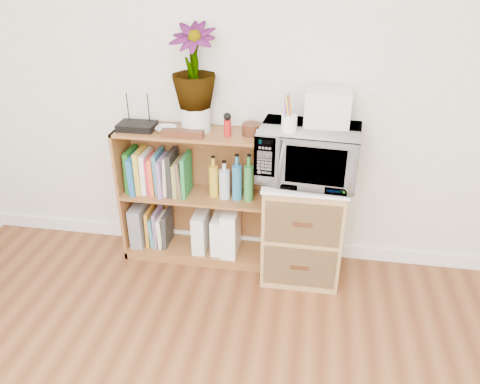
# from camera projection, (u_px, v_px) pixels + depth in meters

# --- Properties ---
(skirting_board) EXTENTS (4.00, 0.02, 0.10)m
(skirting_board) POSITION_uv_depth(u_px,v_px,m) (248.00, 242.00, 3.48)
(skirting_board) COLOR white
(skirting_board) RESTS_ON ground
(bookshelf) EXTENTS (1.00, 0.30, 0.95)m
(bookshelf) POSITION_uv_depth(u_px,v_px,m) (195.00, 197.00, 3.21)
(bookshelf) COLOR brown
(bookshelf) RESTS_ON ground
(wicker_unit) EXTENTS (0.50, 0.45, 0.70)m
(wicker_unit) POSITION_uv_depth(u_px,v_px,m) (303.00, 228.00, 3.09)
(wicker_unit) COLOR #9E7542
(wicker_unit) RESTS_ON ground
(microwave) EXTENTS (0.63, 0.45, 0.33)m
(microwave) POSITION_uv_depth(u_px,v_px,m) (308.00, 154.00, 2.83)
(microwave) COLOR white
(microwave) RESTS_ON wicker_unit
(pen_cup) EXTENTS (0.09, 0.09, 0.10)m
(pen_cup) POSITION_uv_depth(u_px,v_px,m) (289.00, 123.00, 2.68)
(pen_cup) COLOR white
(pen_cup) RESTS_ON microwave
(small_appliance) EXTENTS (0.26, 0.22, 0.21)m
(small_appliance) POSITION_uv_depth(u_px,v_px,m) (327.00, 107.00, 2.77)
(small_appliance) COLOR silver
(small_appliance) RESTS_ON microwave
(router) EXTENTS (0.24, 0.16, 0.04)m
(router) POSITION_uv_depth(u_px,v_px,m) (137.00, 126.00, 3.01)
(router) COLOR black
(router) RESTS_ON bookshelf
(white_bowl) EXTENTS (0.13, 0.13, 0.03)m
(white_bowl) POSITION_uv_depth(u_px,v_px,m) (166.00, 129.00, 2.97)
(white_bowl) COLOR silver
(white_bowl) RESTS_ON bookshelf
(plant_pot) EXTENTS (0.19, 0.19, 0.16)m
(plant_pot) POSITION_uv_depth(u_px,v_px,m) (196.00, 119.00, 2.96)
(plant_pot) COLOR silver
(plant_pot) RESTS_ON bookshelf
(potted_plant) EXTENTS (0.28, 0.28, 0.50)m
(potted_plant) POSITION_uv_depth(u_px,v_px,m) (193.00, 66.00, 2.81)
(potted_plant) COLOR #2B6B2C
(potted_plant) RESTS_ON plant_pot
(trinket_box) EXTENTS (0.26, 0.07, 0.04)m
(trinket_box) POSITION_uv_depth(u_px,v_px,m) (183.00, 134.00, 2.89)
(trinket_box) COLOR #3D1E10
(trinket_box) RESTS_ON bookshelf
(kokeshi_doll) EXTENTS (0.05, 0.05, 0.10)m
(kokeshi_doll) POSITION_uv_depth(u_px,v_px,m) (227.00, 128.00, 2.89)
(kokeshi_doll) COLOR #A41415
(kokeshi_doll) RESTS_ON bookshelf
(wooden_bowl) EXTENTS (0.12, 0.12, 0.07)m
(wooden_bowl) POSITION_uv_depth(u_px,v_px,m) (252.00, 129.00, 2.92)
(wooden_bowl) COLOR #351A0E
(wooden_bowl) RESTS_ON bookshelf
(paint_jars) EXTENTS (0.11, 0.04, 0.06)m
(paint_jars) POSITION_uv_depth(u_px,v_px,m) (264.00, 137.00, 2.82)
(paint_jars) COLOR pink
(paint_jars) RESTS_ON bookshelf
(file_box) EXTENTS (0.09, 0.24, 0.30)m
(file_box) POSITION_uv_depth(u_px,v_px,m) (140.00, 223.00, 3.39)
(file_box) COLOR slate
(file_box) RESTS_ON bookshelf
(magazine_holder_left) EXTENTS (0.09, 0.23, 0.29)m
(magazine_holder_left) POSITION_uv_depth(u_px,v_px,m) (201.00, 230.00, 3.32)
(magazine_holder_left) COLOR silver
(magazine_holder_left) RESTS_ON bookshelf
(magazine_holder_mid) EXTENTS (0.08, 0.21, 0.27)m
(magazine_holder_mid) POSITION_uv_depth(u_px,v_px,m) (219.00, 233.00, 3.30)
(magazine_holder_mid) COLOR white
(magazine_holder_mid) RESTS_ON bookshelf
(magazine_holder_right) EXTENTS (0.10, 0.26, 0.33)m
(magazine_holder_right) POSITION_uv_depth(u_px,v_px,m) (231.00, 230.00, 3.27)
(magazine_holder_right) COLOR white
(magazine_holder_right) RESTS_ON bookshelf
(cookbooks) EXTENTS (0.43, 0.20, 0.30)m
(cookbooks) POSITION_uv_depth(u_px,v_px,m) (158.00, 173.00, 3.17)
(cookbooks) COLOR #1A621A
(cookbooks) RESTS_ON bookshelf
(liquor_bottles) EXTENTS (0.30, 0.07, 0.32)m
(liquor_bottles) POSITION_uv_depth(u_px,v_px,m) (232.00, 177.00, 3.09)
(liquor_bottles) COLOR gold
(liquor_bottles) RESTS_ON bookshelf
(lower_books) EXTENTS (0.16, 0.19, 0.28)m
(lower_books) POSITION_uv_depth(u_px,v_px,m) (160.00, 228.00, 3.38)
(lower_books) COLOR #BF7C21
(lower_books) RESTS_ON bookshelf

